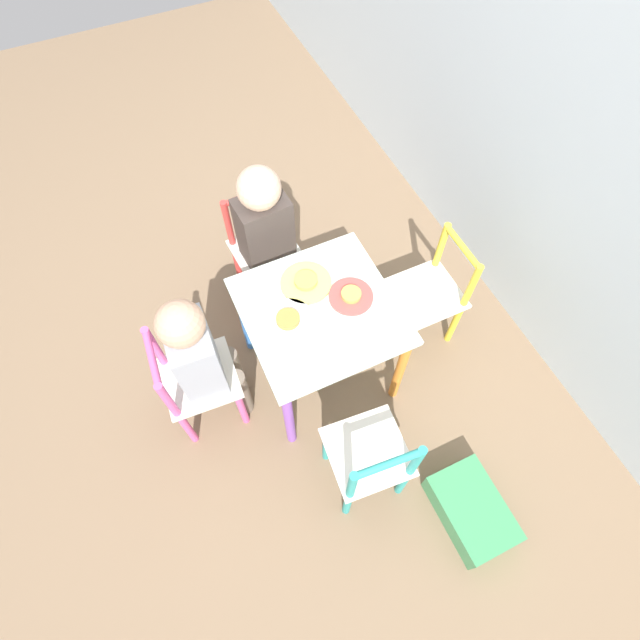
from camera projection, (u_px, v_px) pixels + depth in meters
name	position (u px, v px, depth m)	size (l,w,h in m)	color
ground_plane	(320.00, 368.00, 2.14)	(6.00, 6.00, 0.00)	#7F664C
kids_table	(320.00, 322.00, 1.79)	(0.52, 0.52, 0.48)	silver
chair_pink	(195.00, 382.00, 1.82)	(0.28, 0.28, 0.53)	silver
chair_red	(264.00, 251.00, 2.13)	(0.28, 0.28, 0.53)	silver
chair_yellow	(430.00, 294.00, 2.01)	(0.26, 0.26, 0.53)	silver
chair_teal	(370.00, 460.00, 1.68)	(0.28, 0.28, 0.53)	silver
child_front	(202.00, 355.00, 1.68)	(0.21, 0.21, 0.74)	#7A6B5B
child_left	(267.00, 232.00, 1.94)	(0.22, 0.21, 0.75)	#4C608E
plate_front	(288.00, 321.00, 1.69)	(0.18, 0.18, 0.03)	white
plate_left	(306.00, 282.00, 1.77)	(0.18, 0.18, 0.03)	#EADB66
plate_back	(351.00, 296.00, 1.74)	(0.16, 0.16, 0.03)	#E54C47
storage_bin	(471.00, 510.00, 1.79)	(0.32, 0.21, 0.11)	#3D8E56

